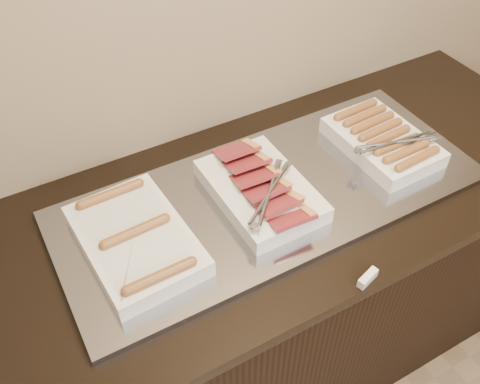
% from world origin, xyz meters
% --- Properties ---
extents(counter, '(2.06, 0.76, 0.90)m').
position_xyz_m(counter, '(0.00, 2.13, 0.45)').
color(counter, black).
rests_on(counter, ground).
extents(warming_tray, '(1.20, 0.50, 0.02)m').
position_xyz_m(warming_tray, '(0.03, 2.13, 0.91)').
color(warming_tray, '#9698A3').
rests_on(warming_tray, counter).
extents(dish_left, '(0.27, 0.38, 0.07)m').
position_xyz_m(dish_left, '(-0.37, 2.13, 0.95)').
color(dish_left, white).
rests_on(dish_left, warming_tray).
extents(dish_center, '(0.25, 0.37, 0.09)m').
position_xyz_m(dish_center, '(-0.01, 2.13, 0.95)').
color(dish_center, white).
rests_on(dish_center, warming_tray).
extents(dish_right, '(0.27, 0.34, 0.08)m').
position_xyz_m(dish_right, '(0.42, 2.13, 0.95)').
color(dish_right, white).
rests_on(dish_right, warming_tray).
extents(label_holder, '(0.06, 0.04, 0.02)m').
position_xyz_m(label_holder, '(0.08, 1.77, 0.91)').
color(label_holder, white).
rests_on(label_holder, counter).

